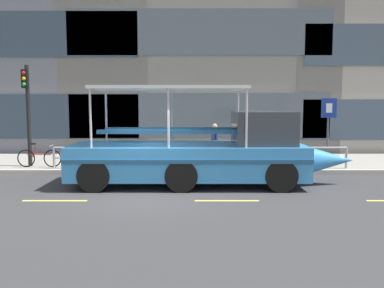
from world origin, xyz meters
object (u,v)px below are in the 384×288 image
Objects in this scene: duck_tour_boat at (204,153)px; pedestrian_mid_left at (215,139)px; traffic_light_pole at (27,105)px; parking_sign at (328,121)px; leaned_bicycle at (39,158)px; pedestrian_near_bow at (266,141)px.

duck_tour_boat reaches higher than pedestrian_mid_left.
pedestrian_mid_left is (7.47, 0.94, -1.43)m from traffic_light_pole.
leaned_bicycle is at bearing -179.54° from parking_sign.
leaned_bicycle is (0.48, -0.24, -2.06)m from traffic_light_pole.
pedestrian_near_bow is at bearing 50.00° from duck_tour_boat.
pedestrian_mid_left is at bearing 166.10° from parking_sign.
parking_sign is at bearing 0.46° from leaned_bicycle.
parking_sign is 11.50m from leaned_bicycle.
duck_tour_boat is at bearing -98.39° from pedestrian_mid_left.
leaned_bicycle is 1.05× the size of pedestrian_mid_left.
traffic_light_pole is 1.48× the size of parking_sign.
leaned_bicycle is at bearing -26.95° from traffic_light_pole.
traffic_light_pole is 2.43× the size of pedestrian_near_bow.
parking_sign is at bearing -11.40° from pedestrian_near_bow.
traffic_light_pole is 11.90m from parking_sign.
parking_sign is 2.56m from pedestrian_near_bow.
pedestrian_mid_left is at bearing 163.29° from pedestrian_near_bow.
traffic_light_pole is at bearing 153.05° from leaned_bicycle.
traffic_light_pole is 2.13m from leaned_bicycle.
duck_tour_boat is (6.44, -2.53, 0.50)m from leaned_bicycle.
duck_tour_boat is at bearing -152.18° from parking_sign.
traffic_light_pole is 2.42× the size of pedestrian_mid_left.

